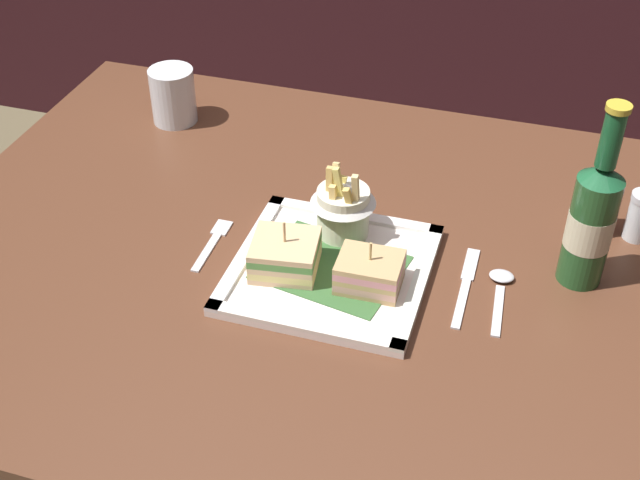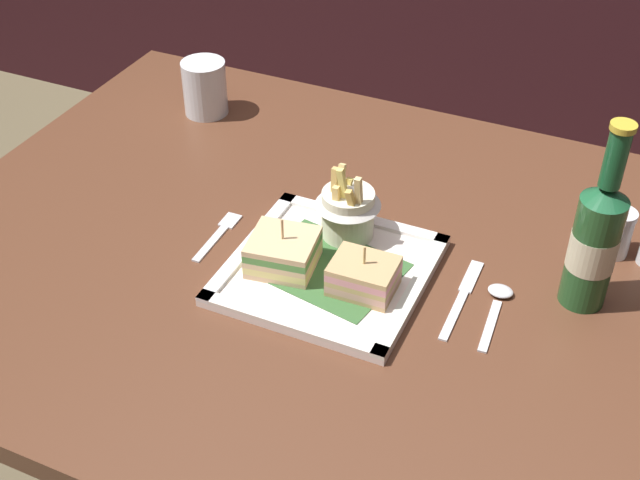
# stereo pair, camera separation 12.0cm
# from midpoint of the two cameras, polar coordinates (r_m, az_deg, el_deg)

# --- Properties ---
(dining_table) EXTENTS (1.17, 0.94, 0.72)m
(dining_table) POSITION_cam_midpoint_polar(r_m,az_deg,el_deg) (1.31, -3.31, -4.23)
(dining_table) COLOR brown
(dining_table) RESTS_ON ground_plane
(square_plate) EXTENTS (0.27, 0.27, 0.02)m
(square_plate) POSITION_cam_midpoint_polar(r_m,az_deg,el_deg) (1.20, -2.12, -2.11)
(square_plate) COLOR white
(square_plate) RESTS_ON dining_table
(sandwich_half_left) EXTENTS (0.10, 0.10, 0.08)m
(sandwich_half_left) POSITION_cam_midpoint_polar(r_m,az_deg,el_deg) (1.19, -5.25, -1.13)
(sandwich_half_left) COLOR #E2B888
(sandwich_half_left) RESTS_ON square_plate
(sandwich_half_right) EXTENTS (0.09, 0.07, 0.07)m
(sandwich_half_right) POSITION_cam_midpoint_polar(r_m,az_deg,el_deg) (1.15, 0.37, -2.31)
(sandwich_half_right) COLOR tan
(sandwich_half_right) RESTS_ON square_plate
(fries_cup) EXTENTS (0.10, 0.10, 0.12)m
(fries_cup) POSITION_cam_midpoint_polar(r_m,az_deg,el_deg) (1.23, -1.24, 2.33)
(fries_cup) COLOR silver
(fries_cup) RESTS_ON square_plate
(beer_bottle) EXTENTS (0.06, 0.06, 0.27)m
(beer_bottle) POSITION_cam_midpoint_polar(r_m,az_deg,el_deg) (1.17, 14.98, 1.22)
(beer_bottle) COLOR #235227
(beer_bottle) RESTS_ON dining_table
(water_glass) EXTENTS (0.08, 0.08, 0.10)m
(water_glass) POSITION_cam_midpoint_polar(r_m,az_deg,el_deg) (1.57, -11.98, 9.14)
(water_glass) COLOR silver
(water_glass) RESTS_ON dining_table
(fork) EXTENTS (0.02, 0.12, 0.00)m
(fork) POSITION_cam_midpoint_polar(r_m,az_deg,el_deg) (1.28, -9.84, -0.20)
(fork) COLOR silver
(fork) RESTS_ON dining_table
(knife) EXTENTS (0.02, 0.17, 0.00)m
(knife) POSITION_cam_midpoint_polar(r_m,az_deg,el_deg) (1.19, 6.93, -3.00)
(knife) COLOR silver
(knife) RESTS_ON dining_table
(spoon) EXTENTS (0.04, 0.13, 0.01)m
(spoon) POSITION_cam_midpoint_polar(r_m,az_deg,el_deg) (1.19, 9.20, -3.12)
(spoon) COLOR silver
(spoon) RESTS_ON dining_table
(salt_shaker) EXTENTS (0.04, 0.04, 0.07)m
(salt_shaker) POSITION_cam_midpoint_polar(r_m,az_deg,el_deg) (1.31, 15.95, 1.62)
(salt_shaker) COLOR silver
(salt_shaker) RESTS_ON dining_table
(pepper_shaker) EXTENTS (0.04, 0.04, 0.08)m
(pepper_shaker) POSITION_cam_midpoint_polar(r_m,az_deg,el_deg) (1.31, 18.19, 1.27)
(pepper_shaker) COLOR silver
(pepper_shaker) RESTS_ON dining_table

